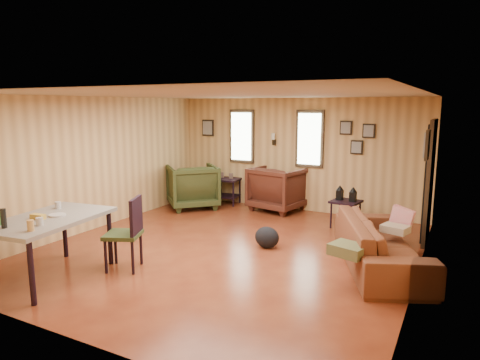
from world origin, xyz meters
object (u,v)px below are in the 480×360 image
Objects in this scene: recliner_brown at (278,186)px; end_table at (227,186)px; sofa at (381,235)px; dining_table at (47,223)px; side_table at (346,199)px; recliner_green at (192,184)px.

end_table is (-1.27, 0.00, -0.11)m from recliner_brown.
recliner_brown is (-2.54, 2.38, 0.07)m from sofa.
end_table is 4.82m from dining_table.
dining_table is (-2.84, -4.15, 0.21)m from side_table.
end_table is at bearing 10.69° from recliner_brown.
recliner_brown is 1.28m from end_table.
end_table is 2.98m from side_table.
recliner_brown is at bearing 154.59° from recliner_green.
dining_table is (0.56, -4.15, 0.22)m from recliner_green.
end_table is at bearing 83.66° from dining_table.
recliner_brown is 1.33× the size of side_table.
sofa is at bearing -61.98° from side_table.
sofa is 3.48m from recliner_brown.
side_table is at bearing 48.57° from dining_table.
side_table is at bearing 168.81° from recliner_brown.
recliner_green is at bearing 45.00° from sofa.
sofa is 1.37× the size of dining_table.
side_table is at bearing -12.89° from end_table.
recliner_green reaches higher than sofa.
recliner_brown reaches higher than sofa.
sofa is at bearing 147.78° from recliner_brown.
dining_table is (-1.21, -4.81, 0.22)m from recliner_brown.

